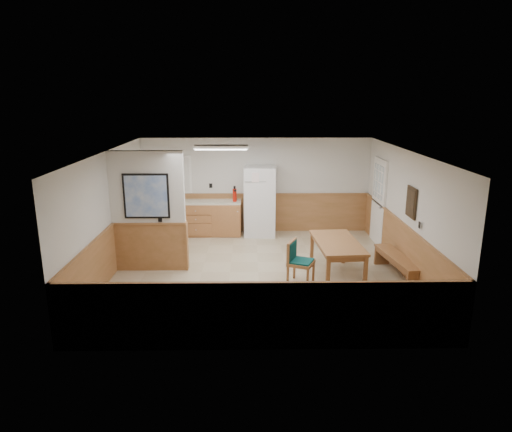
{
  "coord_description": "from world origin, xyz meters",
  "views": [
    {
      "loc": [
        -0.17,
        -8.87,
        3.56
      ],
      "look_at": [
        -0.04,
        0.4,
        1.1
      ],
      "focal_mm": 32.0,
      "sensor_mm": 36.0,
      "label": 1
    }
  ],
  "objects_px": {
    "dining_chair": "(297,259)",
    "soap_bottle": "(172,198)",
    "fire_extinguisher": "(235,195)",
    "refrigerator": "(260,201)",
    "dining_table": "(337,246)",
    "dining_bench": "(398,261)"
  },
  "relations": [
    {
      "from": "dining_chair",
      "to": "fire_extinguisher",
      "type": "bearing_deg",
      "value": 135.91
    },
    {
      "from": "refrigerator",
      "to": "dining_table",
      "type": "distance_m",
      "value": 3.26
    },
    {
      "from": "dining_bench",
      "to": "soap_bottle",
      "type": "height_order",
      "value": "soap_bottle"
    },
    {
      "from": "dining_table",
      "to": "dining_chair",
      "type": "xyz_separation_m",
      "value": [
        -0.83,
        -0.3,
        -0.16
      ]
    },
    {
      "from": "soap_bottle",
      "to": "refrigerator",
      "type": "bearing_deg",
      "value": -1.01
    },
    {
      "from": "dining_chair",
      "to": "soap_bottle",
      "type": "relative_size",
      "value": 4.26
    },
    {
      "from": "fire_extinguisher",
      "to": "dining_chair",
      "type": "bearing_deg",
      "value": -53.2
    },
    {
      "from": "refrigerator",
      "to": "dining_bench",
      "type": "distance_m",
      "value": 4.03
    },
    {
      "from": "dining_table",
      "to": "fire_extinguisher",
      "type": "bearing_deg",
      "value": 122.67
    },
    {
      "from": "dining_chair",
      "to": "soap_bottle",
      "type": "bearing_deg",
      "value": 155.93
    },
    {
      "from": "dining_chair",
      "to": "soap_bottle",
      "type": "xyz_separation_m",
      "value": [
        -2.92,
        3.24,
        0.5
      ]
    },
    {
      "from": "dining_chair",
      "to": "fire_extinguisher",
      "type": "xyz_separation_m",
      "value": [
        -1.3,
        3.2,
        0.58
      ]
    },
    {
      "from": "dining_chair",
      "to": "dining_bench",
      "type": "bearing_deg",
      "value": 30.92
    },
    {
      "from": "fire_extinguisher",
      "to": "soap_bottle",
      "type": "xyz_separation_m",
      "value": [
        -1.62,
        0.04,
        -0.08
      ]
    },
    {
      "from": "dining_chair",
      "to": "fire_extinguisher",
      "type": "height_order",
      "value": "fire_extinguisher"
    },
    {
      "from": "soap_bottle",
      "to": "fire_extinguisher",
      "type": "bearing_deg",
      "value": -1.26
    },
    {
      "from": "dining_chair",
      "to": "refrigerator",
      "type": "bearing_deg",
      "value": 125.09
    },
    {
      "from": "dining_chair",
      "to": "soap_bottle",
      "type": "distance_m",
      "value": 4.39
    },
    {
      "from": "soap_bottle",
      "to": "dining_bench",
      "type": "bearing_deg",
      "value": -30.88
    },
    {
      "from": "dining_chair",
      "to": "fire_extinguisher",
      "type": "distance_m",
      "value": 3.5
    },
    {
      "from": "dining_bench",
      "to": "soap_bottle",
      "type": "relative_size",
      "value": 8.21
    },
    {
      "from": "fire_extinguisher",
      "to": "soap_bottle",
      "type": "relative_size",
      "value": 2.04
    }
  ]
}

